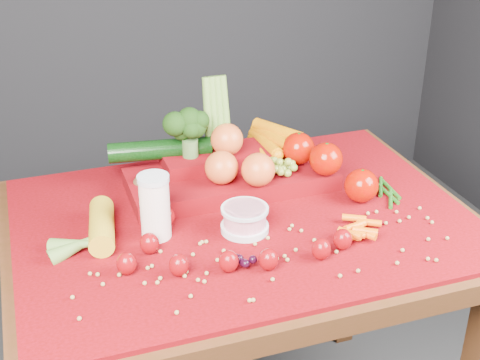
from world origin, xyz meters
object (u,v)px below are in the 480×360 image
object	(u,v)px
table	(243,254)
yogurt_bowl	(245,218)
milk_glass	(155,204)
produce_mound	(241,164)

from	to	relation	value
table	yogurt_bowl	distance (m)	0.15
yogurt_bowl	milk_glass	bearing A→B (deg)	167.89
table	produce_mound	xyz separation A→B (m)	(0.05, 0.15, 0.17)
table	produce_mound	distance (m)	0.23
milk_glass	yogurt_bowl	size ratio (longest dim) A/B	1.38
yogurt_bowl	produce_mound	bearing A→B (deg)	73.43
milk_glass	produce_mound	world-z (taller)	produce_mound
table	milk_glass	world-z (taller)	milk_glass
produce_mound	milk_glass	bearing A→B (deg)	-146.83
table	milk_glass	distance (m)	0.28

